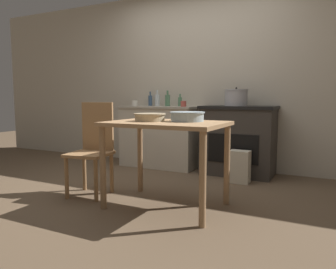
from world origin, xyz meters
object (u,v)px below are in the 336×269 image
(chair, at_px, (93,146))
(mixing_bowl_small, at_px, (150,117))
(work_table, at_px, (166,135))
(stock_pot, at_px, (236,98))
(stove, at_px, (238,140))
(cup_center, at_px, (135,103))
(bottle_left, at_px, (180,101))
(bottle_center_left, at_px, (157,100))
(cup_center_right, at_px, (183,104))
(flour_sack, at_px, (240,167))
(mixing_bowl_large, at_px, (187,116))
(bottle_mid_left, at_px, (150,100))
(bottle_far_left, at_px, (168,100))

(chair, distance_m, mixing_bowl_small, 0.77)
(work_table, height_order, stock_pot, stock_pot)
(stove, xyz_separation_m, cup_center, (-1.59, -0.02, 0.47))
(stock_pot, relative_size, bottle_left, 1.70)
(bottle_center_left, bearing_deg, cup_center_right, -19.84)
(work_table, xyz_separation_m, mixing_bowl_small, (-0.17, 0.00, 0.16))
(flour_sack, xyz_separation_m, mixing_bowl_large, (-0.23, -1.03, 0.65))
(work_table, relative_size, chair, 1.10)
(cup_center, bearing_deg, bottle_center_left, 19.33)
(mixing_bowl_large, distance_m, cup_center_right, 1.51)
(bottle_mid_left, bearing_deg, chair, -80.19)
(stove, relative_size, stock_pot, 3.13)
(bottle_left, bearing_deg, stock_pot, -13.05)
(stock_pot, relative_size, mixing_bowl_large, 0.94)
(flour_sack, bearing_deg, work_table, -108.45)
(work_table, height_order, mixing_bowl_small, mixing_bowl_small)
(chair, relative_size, flour_sack, 2.49)
(bottle_far_left, xyz_separation_m, bottle_left, (0.16, 0.09, -0.02))
(bottle_left, bearing_deg, mixing_bowl_large, -63.00)
(mixing_bowl_large, relative_size, bottle_left, 1.81)
(flour_sack, bearing_deg, bottle_center_left, 159.89)
(chair, bearing_deg, stove, 44.38)
(mixing_bowl_large, bearing_deg, mixing_bowl_small, -159.07)
(stove, distance_m, chair, 1.92)
(stove, relative_size, mixing_bowl_large, 2.94)
(flour_sack, bearing_deg, bottle_far_left, 158.24)
(mixing_bowl_large, xyz_separation_m, bottle_center_left, (-1.16, 1.54, 0.14))
(cup_center_right, bearing_deg, bottle_center_left, 160.16)
(chair, bearing_deg, bottle_far_left, 78.61)
(stove, xyz_separation_m, bottle_center_left, (-1.26, 0.09, 0.52))
(mixing_bowl_small, bearing_deg, bottle_far_left, 111.63)
(work_table, height_order, bottle_center_left, bottle_center_left)
(chair, distance_m, cup_center_right, 1.57)
(stock_pot, bearing_deg, mixing_bowl_large, -92.88)
(flour_sack, height_order, cup_center, cup_center)
(cup_center, bearing_deg, bottle_left, 14.70)
(work_table, height_order, bottle_far_left, bottle_far_left)
(stock_pot, height_order, bottle_mid_left, stock_pot)
(stock_pot, bearing_deg, cup_center, 178.91)
(mixing_bowl_large, height_order, bottle_center_left, bottle_center_left)
(bottle_far_left, height_order, bottle_center_left, bottle_center_left)
(stove, xyz_separation_m, work_table, (-0.25, -1.57, 0.22))
(bottle_mid_left, xyz_separation_m, cup_center_right, (0.67, -0.25, -0.04))
(flour_sack, bearing_deg, mixing_bowl_large, -102.69)
(mixing_bowl_large, bearing_deg, flour_sack, 77.31)
(mixing_bowl_large, bearing_deg, bottle_center_left, 127.01)
(bottle_mid_left, distance_m, bottle_center_left, 0.17)
(bottle_far_left, distance_m, bottle_mid_left, 0.36)
(flour_sack, height_order, bottle_mid_left, bottle_mid_left)
(cup_center_right, bearing_deg, bottle_mid_left, 159.47)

